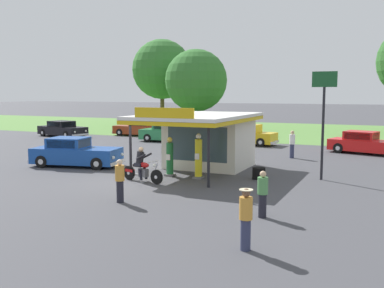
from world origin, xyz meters
name	(u,v)px	position (x,y,z in m)	size (l,w,h in m)	color
ground_plane	(123,183)	(0.00, 0.00, 0.00)	(300.00, 300.00, 0.00)	#424247
grass_verge_strip	(280,131)	(0.00, 30.00, 0.00)	(120.00, 24.00, 0.01)	#56843D
service_station_kiosk	(207,136)	(1.89, 5.14, 1.70)	(4.76, 7.24, 3.36)	silver
gas_pump_nearside	(170,158)	(1.14, 2.32, 0.86)	(0.44, 0.44, 1.88)	slate
gas_pump_offside	(198,158)	(2.65, 2.32, 0.97)	(0.44, 0.44, 2.12)	slate
motorcycle_with_rider	(142,167)	(0.66, 0.53, 0.65)	(2.30, 0.81, 1.58)	black
featured_classic_sedan	(75,153)	(-4.88, 2.70, 0.71)	(5.15, 2.81, 1.56)	#19479E
parked_car_back_row_far_left	(367,144)	(9.33, 14.61, 0.66)	(5.31, 2.96, 1.47)	red
parked_car_back_row_left	(62,129)	(-16.79, 15.35, 0.66)	(5.42, 2.89, 1.43)	black
parked_car_back_row_right	(245,135)	(0.45, 16.35, 0.70)	(5.11, 2.19, 1.57)	gold
parked_car_back_row_centre	(140,129)	(-10.67, 18.97, 0.67)	(5.04, 2.05, 1.48)	#993819
parked_car_back_row_centre_left	(171,133)	(-5.71, 15.70, 0.74)	(5.43, 2.21, 1.62)	#2D844C
bystander_strolling_foreground	(120,180)	(1.88, -3.03, 0.83)	(0.34, 0.34, 1.59)	black
bystander_admiring_sedan	(292,144)	(5.27, 10.64, 0.90)	(0.34, 0.34, 1.70)	#2D3351
bystander_leaning_by_kiosk	(263,193)	(7.13, -2.78, 0.79)	(0.34, 0.34, 1.52)	black
bystander_chatting_near_pumps	(246,218)	(7.54, -5.84, 0.85)	(0.35, 0.35, 1.60)	#2D3351
tree_oak_distant_spare	(162,69)	(-15.18, 31.70, 6.87)	(7.29, 7.29, 10.52)	brown
tree_oak_left	(195,81)	(-8.63, 27.11, 5.22)	(6.65, 6.65, 8.65)	brown
roadside_pole_sign	(324,107)	(7.93, 4.39, 3.36)	(1.10, 0.12, 4.95)	black
spare_tire_stack	(259,173)	(5.26, 3.34, 0.27)	(0.60, 0.60, 0.54)	black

